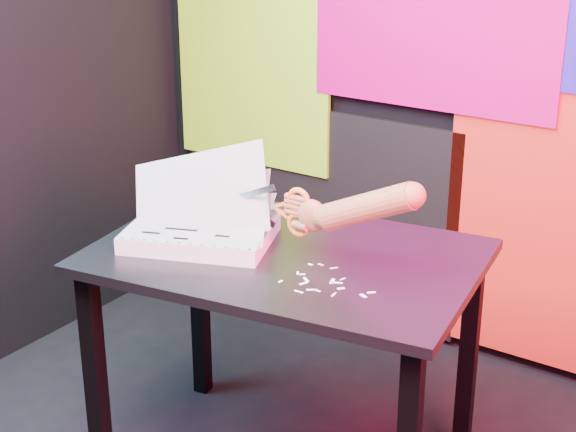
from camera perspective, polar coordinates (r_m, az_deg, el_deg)
The scene contains 7 objects.
room at distance 1.84m, azimuth -2.99°, elevation 8.74°, with size 3.01×3.01×2.71m.
backdrop at distance 3.17m, azimuth 14.22°, elevation 6.12°, with size 2.88×0.05×2.08m.
work_table at distance 2.54m, azimuth -0.12°, elevation -4.50°, with size 1.17×0.87×0.75m.
printout_stack at distance 2.57m, azimuth -5.67°, elevation -1.00°, with size 0.51×0.43×0.31m.
scissors at distance 2.43m, azimuth 0.34°, elevation 0.32°, with size 0.25×0.02×0.14m.
hand_forearm at distance 2.31m, azimuth 4.55°, elevation 0.51°, with size 0.41×0.08×0.20m.
paper_clippings at distance 2.31m, azimuth 2.38°, elevation -4.37°, with size 0.24×0.19×0.00m.
Camera 1 is at (1.09, -1.44, 1.75)m, focal length 55.00 mm.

